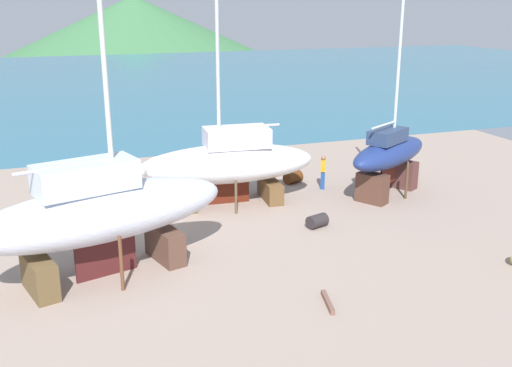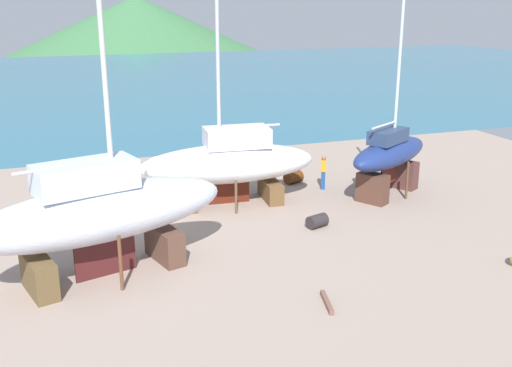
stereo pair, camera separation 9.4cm
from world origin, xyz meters
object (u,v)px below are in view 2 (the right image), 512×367
(sailboat_far_slipway, at_px, (390,156))
(barrel_ochre, at_px, (317,221))
(sailboat_mid_port, at_px, (101,212))
(barrel_tipped_right, at_px, (293,177))
(worker, at_px, (323,172))
(sailboat_large_starboard, at_px, (229,162))

(sailboat_far_slipway, distance_m, barrel_ochre, 5.99)
(sailboat_mid_port, relative_size, barrel_tipped_right, 14.63)
(sailboat_mid_port, relative_size, barrel_ochre, 16.27)
(barrel_ochre, bearing_deg, worker, 61.99)
(sailboat_far_slipway, height_order, barrel_tipped_right, sailboat_far_slipway)
(worker, distance_m, barrel_tipped_right, 1.80)
(worker, height_order, barrel_ochre, worker)
(sailboat_far_slipway, height_order, worker, sailboat_far_slipway)
(sailboat_mid_port, distance_m, worker, 13.01)
(sailboat_mid_port, bearing_deg, barrel_ochre, -4.87)
(barrel_tipped_right, bearing_deg, sailboat_far_slipway, -43.16)
(barrel_ochre, relative_size, barrel_tipped_right, 0.90)
(sailboat_large_starboard, bearing_deg, barrel_tipped_right, -149.89)
(sailboat_far_slipway, xyz_separation_m, barrel_tipped_right, (-3.52, 3.30, -1.65))
(worker, height_order, barrel_tipped_right, worker)
(sailboat_mid_port, relative_size, worker, 7.99)
(sailboat_large_starboard, distance_m, sailboat_mid_port, 8.55)
(sailboat_mid_port, xyz_separation_m, barrel_ochre, (8.70, 1.71, -2.02))
(sailboat_mid_port, bearing_deg, barrel_tipped_right, 21.47)
(sailboat_large_starboard, relative_size, sailboat_mid_port, 1.00)
(sailboat_far_slipway, relative_size, sailboat_mid_port, 0.68)
(sailboat_large_starboard, height_order, barrel_tipped_right, sailboat_large_starboard)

